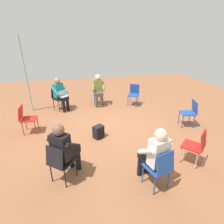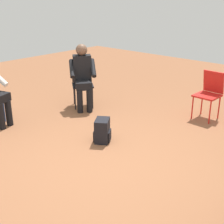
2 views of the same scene
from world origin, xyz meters
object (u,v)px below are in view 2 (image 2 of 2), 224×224
at_px(chair_northwest, 82,81).
at_px(backpack_near_laptop_user, 102,132).
at_px(chair_north, 209,92).
at_px(person_in_black, 83,74).

distance_m(chair_northwest, backpack_near_laptop_user, 1.76).
bearing_deg(backpack_near_laptop_user, chair_north, 69.29).
relative_size(chair_north, person_in_black, 0.69).
bearing_deg(backpack_near_laptop_user, chair_northwest, 146.66).
height_order(chair_north, backpack_near_laptop_user, chair_north).
bearing_deg(chair_northwest, chair_north, 153.68).
height_order(chair_north, chair_northwest, same).
height_order(chair_northwest, person_in_black, person_in_black).
relative_size(chair_northwest, backpack_near_laptop_user, 2.36).
relative_size(person_in_black, backpack_near_laptop_user, 3.44).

